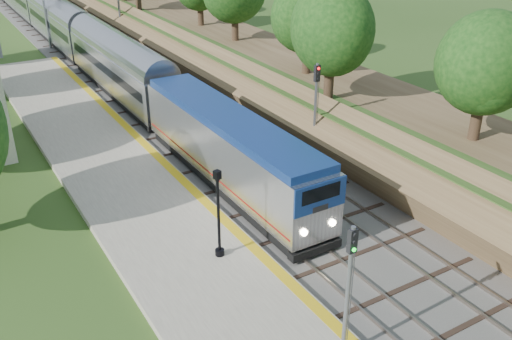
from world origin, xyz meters
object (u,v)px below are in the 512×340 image
signal_gantry (82,0)px  train (25,0)px  signal_platform (349,277)px  signal_farside (316,102)px  lamppost_far (219,219)px

signal_gantry → train: size_ratio=0.06×
signal_platform → signal_farside: bearing=57.6°
signal_farside → train: bearing=96.2°
signal_platform → signal_farside: signal_farside is taller
lamppost_far → signal_platform: 7.88m
train → signal_platform: size_ratio=25.21×
train → signal_platform: bearing=-92.3°
signal_platform → signal_farside: size_ratio=0.85×
signal_gantry → signal_platform: signal_gantry is taller
train → lamppost_far: lamppost_far is taller
signal_gantry → lamppost_far: signal_gantry is taller
train → signal_platform: signal_platform is taller
lamppost_far → signal_platform: bearing=-82.0°
signal_platform → signal_farside: (9.10, 14.35, 0.29)m
signal_farside → lamppost_far: bearing=-146.8°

